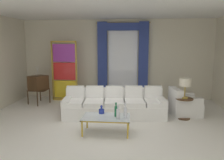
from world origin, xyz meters
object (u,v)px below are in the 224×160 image
(bottle_blue_decanter, at_px, (102,111))
(bottle_ruby_flask, at_px, (116,111))
(round_side_table, at_px, (184,106))
(table_lamp_brass, at_px, (185,83))
(couch_white_long, at_px, (114,106))
(bottle_amber_squat, at_px, (118,113))
(peacock_figurine, at_px, (73,98))
(bottle_crystal_tall, at_px, (125,112))
(armchair_white, at_px, (183,105))
(stained_glass_divider, at_px, (64,72))
(vintage_tv, at_px, (38,83))
(coffee_table, at_px, (106,118))

(bottle_blue_decanter, distance_m, bottle_ruby_flask, 0.43)
(round_side_table, bearing_deg, table_lamp_brass, 0.00)
(couch_white_long, relative_size, bottle_ruby_flask, 8.78)
(bottle_amber_squat, bearing_deg, peacock_figurine, 123.95)
(bottle_crystal_tall, distance_m, armchair_white, 2.38)
(bottle_crystal_tall, xyz_separation_m, stained_glass_divider, (-2.36, 2.99, 0.51))
(bottle_crystal_tall, height_order, bottle_amber_squat, bottle_crystal_tall)
(bottle_ruby_flask, bearing_deg, couch_white_long, 96.77)
(peacock_figurine, bearing_deg, couch_white_long, -36.00)
(bottle_blue_decanter, relative_size, armchair_white, 0.23)
(vintage_tv, bearing_deg, bottle_ruby_flask, -39.17)
(couch_white_long, relative_size, peacock_figurine, 4.98)
(bottle_amber_squat, bearing_deg, table_lamp_brass, 38.38)
(bottle_crystal_tall, xyz_separation_m, armchair_white, (1.67, 1.68, -0.26))
(armchair_white, bearing_deg, couch_white_long, -171.68)
(table_lamp_brass, bearing_deg, armchair_white, 81.37)
(bottle_blue_decanter, relative_size, bottle_crystal_tall, 0.60)
(couch_white_long, relative_size, round_side_table, 5.02)
(coffee_table, xyz_separation_m, armchair_white, (2.12, 1.62, -0.08))
(bottle_blue_decanter, distance_m, vintage_tv, 3.38)
(bottle_crystal_tall, distance_m, peacock_figurine, 3.17)
(peacock_figurine, xyz_separation_m, table_lamp_brass, (3.53, -1.20, 0.81))
(bottle_ruby_flask, distance_m, stained_glass_divider, 3.64)
(armchair_white, height_order, stained_glass_divider, stained_glass_divider)
(bottle_amber_squat, relative_size, peacock_figurine, 0.56)
(bottle_amber_squat, xyz_separation_m, stained_glass_divider, (-2.19, 3.09, 0.51))
(couch_white_long, height_order, peacock_figurine, couch_white_long)
(couch_white_long, bearing_deg, table_lamp_brass, -2.31)
(round_side_table, bearing_deg, stained_glass_divider, 156.96)
(couch_white_long, distance_m, armchair_white, 2.07)
(bottle_blue_decanter, height_order, peacock_figurine, bottle_blue_decanter)
(bottle_blue_decanter, height_order, armchair_white, armchair_white)
(stained_glass_divider, bearing_deg, coffee_table, -57.02)
(vintage_tv, distance_m, table_lamp_brass, 4.92)
(bottle_crystal_tall, bearing_deg, round_side_table, 38.98)
(bottle_amber_squat, bearing_deg, bottle_crystal_tall, 31.92)
(bottle_blue_decanter, xyz_separation_m, stained_glass_divider, (-1.76, 2.71, 0.58))
(couch_white_long, xyz_separation_m, peacock_figurine, (-1.54, 1.12, -0.09))
(round_side_table, bearing_deg, vintage_tv, 166.21)
(bottle_crystal_tall, distance_m, stained_glass_divider, 3.84)
(bottle_blue_decanter, distance_m, bottle_crystal_tall, 0.67)
(bottle_crystal_tall, height_order, peacock_figurine, bottle_crystal_tall)
(bottle_blue_decanter, distance_m, table_lamp_brass, 2.49)
(bottle_ruby_flask, relative_size, peacock_figurine, 0.57)
(coffee_table, height_order, table_lamp_brass, table_lamp_brass)
(vintage_tv, bearing_deg, table_lamp_brass, -13.79)
(bottle_amber_squat, distance_m, vintage_tv, 3.95)
(couch_white_long, bearing_deg, bottle_crystal_tall, -74.75)
(coffee_table, height_order, peacock_figurine, peacock_figurine)
(bottle_crystal_tall, relative_size, stained_glass_divider, 0.16)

